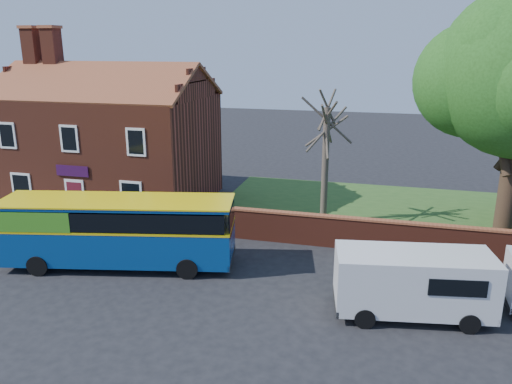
# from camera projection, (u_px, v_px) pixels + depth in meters

# --- Properties ---
(ground) EXTENTS (120.00, 120.00, 0.00)m
(ground) POSITION_uv_depth(u_px,v_px,m) (122.00, 294.00, 19.76)
(ground) COLOR black
(ground) RESTS_ON ground
(pavement) EXTENTS (18.00, 3.50, 0.12)m
(pavement) POSITION_uv_depth(u_px,v_px,m) (59.00, 228.00, 26.79)
(pavement) COLOR gray
(pavement) RESTS_ON ground
(kerb) EXTENTS (18.00, 0.15, 0.14)m
(kerb) POSITION_uv_depth(u_px,v_px,m) (37.00, 239.00, 25.16)
(kerb) COLOR slate
(kerb) RESTS_ON ground
(grass_strip) EXTENTS (26.00, 12.00, 0.04)m
(grass_strip) POSITION_uv_depth(u_px,v_px,m) (440.00, 217.00, 28.64)
(grass_strip) COLOR #426B28
(grass_strip) RESTS_ON ground
(shop_building) EXTENTS (12.30, 8.13, 10.50)m
(shop_building) POSITION_uv_depth(u_px,v_px,m) (110.00, 146.00, 31.18)
(shop_building) COLOR maroon
(shop_building) RESTS_ON ground
(boundary_wall) EXTENTS (22.00, 0.38, 1.60)m
(boundary_wall) POSITION_uv_depth(u_px,v_px,m) (453.00, 242.00, 22.85)
(boundary_wall) COLOR maroon
(boundary_wall) RESTS_ON ground
(bus) EXTENTS (10.39, 4.60, 3.07)m
(bus) POSITION_uv_depth(u_px,v_px,m) (111.00, 228.00, 21.89)
(bus) COLOR navy
(bus) RESTS_ON ground
(van_near) EXTENTS (5.78, 3.05, 2.42)m
(van_near) POSITION_uv_depth(u_px,v_px,m) (413.00, 281.00, 17.85)
(van_near) COLOR silver
(van_near) RESTS_ON ground
(bare_tree) EXTENTS (2.60, 3.10, 6.94)m
(bare_tree) POSITION_uv_depth(u_px,v_px,m) (325.00, 160.00, 26.88)
(bare_tree) COLOR #4C4238
(bare_tree) RESTS_ON ground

